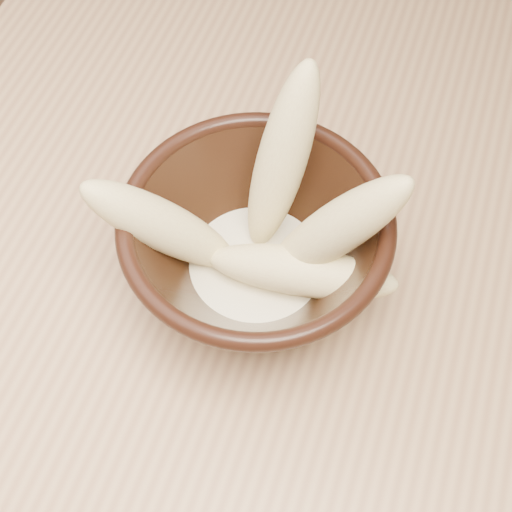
{
  "coord_description": "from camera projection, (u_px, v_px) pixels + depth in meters",
  "views": [
    {
      "loc": [
        -0.14,
        -0.39,
        1.28
      ],
      "look_at": [
        -0.23,
        -0.12,
        0.8
      ],
      "focal_mm": 50.0,
      "sensor_mm": 36.0,
      "label": 1
    }
  ],
  "objects": [
    {
      "name": "banana_across",
      "position": [
        302.0,
        271.0,
        0.53
      ],
      "size": [
        0.15,
        0.05,
        0.05
      ],
      "primitive_type": "ellipsoid",
      "rotation": [
        1.5,
        0.0,
        1.69
      ],
      "color": "#DCC282",
      "rests_on": "bowl"
    },
    {
      "name": "banana_right",
      "position": [
        335.0,
        230.0,
        0.5
      ],
      "size": [
        0.12,
        0.07,
        0.15
      ],
      "primitive_type": "ellipsoid",
      "rotation": [
        0.6,
        0.0,
        1.83
      ],
      "color": "#DCC282",
      "rests_on": "bowl"
    },
    {
      "name": "milk_puddle",
      "position": [
        256.0,
        267.0,
        0.56
      ],
      "size": [
        0.11,
        0.11,
        0.02
      ],
      "primitive_type": "cylinder",
      "color": "#F0E7C1",
      "rests_on": "bowl"
    },
    {
      "name": "bowl",
      "position": [
        256.0,
        250.0,
        0.54
      ],
      "size": [
        0.2,
        0.2,
        0.11
      ],
      "rotation": [
        0.0,
        0.0,
        -0.18
      ],
      "color": "black",
      "rests_on": "table"
    },
    {
      "name": "banana_upright",
      "position": [
        282.0,
        160.0,
        0.52
      ],
      "size": [
        0.06,
        0.1,
        0.16
      ],
      "primitive_type": "ellipsoid",
      "rotation": [
        0.4,
        0.0,
        2.87
      ],
      "color": "#DCC282",
      "rests_on": "bowl"
    },
    {
      "name": "banana_left",
      "position": [
        162.0,
        226.0,
        0.52
      ],
      "size": [
        0.13,
        0.07,
        0.12
      ],
      "primitive_type": "ellipsoid",
      "rotation": [
        0.79,
        0.0,
        -1.25
      ],
      "color": "#DCC282",
      "rests_on": "bowl"
    }
  ]
}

